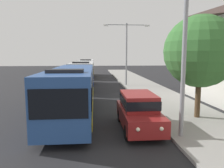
# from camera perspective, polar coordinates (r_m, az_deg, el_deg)

# --- Properties ---
(bus_lead) EXTENTS (2.58, 11.07, 3.21)m
(bus_lead) POSITION_cam_1_polar(r_m,az_deg,el_deg) (14.17, -10.25, -1.49)
(bus_lead) COLOR #284C8C
(bus_lead) RESTS_ON ground_plane
(bus_second_in_line) EXTENTS (2.58, 10.83, 3.21)m
(bus_second_in_line) POSITION_cam_1_polar(r_m,az_deg,el_deg) (26.43, -7.67, 2.71)
(bus_second_in_line) COLOR silver
(bus_second_in_line) RESTS_ON ground_plane
(bus_middle) EXTENTS (2.58, 10.92, 3.21)m
(bus_middle) POSITION_cam_1_polar(r_m,az_deg,el_deg) (39.51, -6.68, 4.30)
(bus_middle) COLOR silver
(bus_middle) RESTS_ON ground_plane
(white_suv) EXTENTS (1.86, 4.72, 1.90)m
(white_suv) POSITION_cam_1_polar(r_m,az_deg,el_deg) (11.64, 6.95, -6.69)
(white_suv) COLOR maroon
(white_suv) RESTS_ON ground_plane
(streetlamp_near) EXTENTS (5.71, 0.28, 8.48)m
(streetlamp_near) POSITION_cam_1_polar(r_m,az_deg,el_deg) (10.42, 18.66, 15.05)
(streetlamp_near) COLOR gray
(streetlamp_near) RESTS_ON sidewalk
(streetlamp_mid) EXTENTS (5.64, 0.28, 7.62)m
(streetlamp_mid) POSITION_cam_1_polar(r_m,az_deg,el_deg) (27.39, 3.81, 9.54)
(streetlamp_mid) COLOR gray
(streetlamp_mid) RESTS_ON sidewalk
(roadside_tree) EXTENTS (4.24, 4.24, 6.08)m
(roadside_tree) POSITION_cam_1_polar(r_m,az_deg,el_deg) (13.92, 22.07, 7.87)
(roadside_tree) COLOR #4C3823
(roadside_tree) RESTS_ON sidewalk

